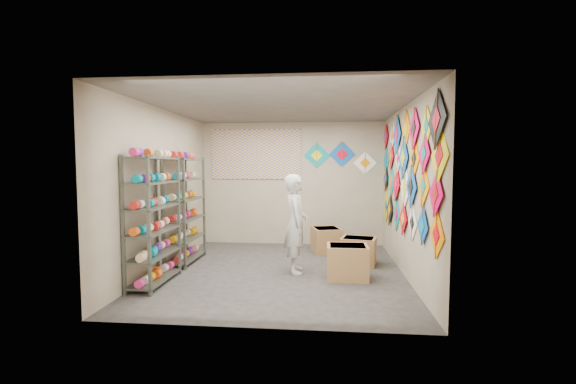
# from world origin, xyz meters

# --- Properties ---
(ground) EXTENTS (4.50, 4.50, 0.00)m
(ground) POSITION_xyz_m (0.00, 0.00, 0.00)
(ground) COLOR #2C2926
(room_walls) EXTENTS (4.50, 4.50, 4.50)m
(room_walls) POSITION_xyz_m (0.00, 0.00, 1.64)
(room_walls) COLOR tan
(room_walls) RESTS_ON ground
(shelf_rack_front) EXTENTS (0.40, 1.10, 1.90)m
(shelf_rack_front) POSITION_xyz_m (-1.78, -0.85, 0.95)
(shelf_rack_front) COLOR #4C5147
(shelf_rack_front) RESTS_ON ground
(shelf_rack_back) EXTENTS (0.40, 1.10, 1.90)m
(shelf_rack_back) POSITION_xyz_m (-1.78, 0.45, 0.95)
(shelf_rack_back) COLOR #4C5147
(shelf_rack_back) RESTS_ON ground
(string_spools) EXTENTS (0.12, 2.36, 0.12)m
(string_spools) POSITION_xyz_m (-1.78, -0.20, 1.05)
(string_spools) COLOR #F2317E
(string_spools) RESTS_ON ground
(kite_wall_display) EXTENTS (0.06, 4.34, 2.05)m
(kite_wall_display) POSITION_xyz_m (1.98, 0.01, 1.65)
(kite_wall_display) COLOR #FF8B00
(kite_wall_display) RESTS_ON room_walls
(back_wall_kites) EXTENTS (1.59, 0.02, 0.73)m
(back_wall_kites) POSITION_xyz_m (1.04, 2.24, 1.93)
(back_wall_kites) COLOR #068F91
(back_wall_kites) RESTS_ON room_walls
(poster) EXTENTS (2.00, 0.01, 1.10)m
(poster) POSITION_xyz_m (-0.80, 2.23, 2.00)
(poster) COLOR #79479B
(poster) RESTS_ON room_walls
(shopkeeper) EXTENTS (0.68, 0.53, 1.61)m
(shopkeeper) POSITION_xyz_m (0.26, -0.03, 0.81)
(shopkeeper) COLOR beige
(shopkeeper) RESTS_ON ground
(carton_a) EXTENTS (0.63, 0.53, 0.52)m
(carton_a) POSITION_xyz_m (1.08, -0.31, 0.26)
(carton_a) COLOR olive
(carton_a) RESTS_ON ground
(carton_b) EXTENTS (0.68, 0.60, 0.48)m
(carton_b) POSITION_xyz_m (1.33, 0.55, 0.24)
(carton_b) COLOR olive
(carton_b) RESTS_ON ground
(carton_c) EXTENTS (0.65, 0.69, 0.50)m
(carton_c) POSITION_xyz_m (0.77, 1.43, 0.25)
(carton_c) COLOR olive
(carton_c) RESTS_ON ground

